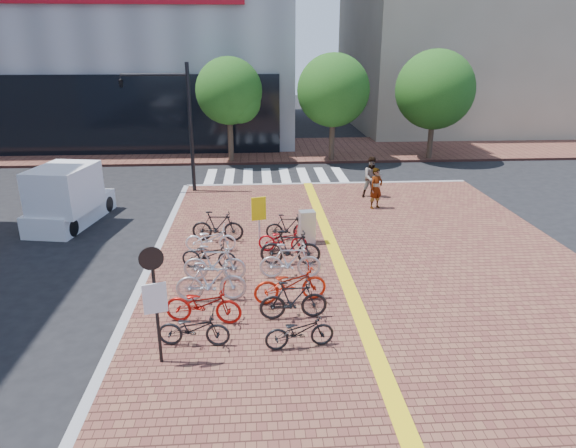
{
  "coord_description": "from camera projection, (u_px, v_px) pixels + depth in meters",
  "views": [
    {
      "loc": [
        -0.62,
        -12.73,
        6.75
      ],
      "look_at": [
        0.4,
        2.7,
        1.3
      ],
      "focal_mm": 32.0,
      "sensor_mm": 36.0,
      "label": 1
    }
  ],
  "objects": [
    {
      "name": "traffic_light_pole",
      "position": [
        159.0,
        104.0,
        22.94
      ],
      "size": [
        3.14,
        1.21,
        5.84
      ],
      "color": "black",
      "rests_on": "sidewalk"
    },
    {
      "name": "kerb_north",
      "position": [
        327.0,
        184.0,
        25.72
      ],
      "size": [
        14.0,
        0.25,
        0.15
      ],
      "primitive_type": "cube",
      "color": "gray",
      "rests_on": "ground"
    },
    {
      "name": "ground",
      "position": [
        280.0,
        300.0,
        14.26
      ],
      "size": [
        120.0,
        120.0,
        0.0
      ],
      "primitive_type": "plane",
      "color": "black",
      "rests_on": "ground"
    },
    {
      "name": "pedestrian_b",
      "position": [
        372.0,
        177.0,
        23.06
      ],
      "size": [
        0.94,
        0.76,
        1.84
      ],
      "primitive_type": "imported",
      "rotation": [
        0.0,
        0.0,
        0.07
      ],
      "color": "#4C5360",
      "rests_on": "sidewalk"
    },
    {
      "name": "pedestrian_a",
      "position": [
        376.0,
        188.0,
        21.51
      ],
      "size": [
        0.75,
        0.66,
        1.73
      ],
      "primitive_type": "imported",
      "rotation": [
        0.0,
        0.0,
        0.49
      ],
      "color": "gray",
      "rests_on": "sidewalk"
    },
    {
      "name": "bike_6",
      "position": [
        218.0,
        226.0,
        17.99
      ],
      "size": [
        1.87,
        0.71,
        1.1
      ],
      "primitive_type": "imported",
      "rotation": [
        0.0,
        0.0,
        1.46
      ],
      "color": "black",
      "rests_on": "sidewalk"
    },
    {
      "name": "bike_5",
      "position": [
        211.0,
        239.0,
        17.13
      ],
      "size": [
        1.7,
        0.62,
        0.89
      ],
      "primitive_type": "imported",
      "rotation": [
        0.0,
        0.0,
        1.55
      ],
      "color": "white",
      "rests_on": "sidewalk"
    },
    {
      "name": "sidewalk",
      "position": [
        451.0,
        416.0,
        9.72
      ],
      "size": [
        14.0,
        34.0,
        0.15
      ],
      "primitive_type": "cube",
      "color": "brown",
      "rests_on": "ground"
    },
    {
      "name": "kerb_west",
      "position": [
        74.0,
        434.0,
        9.28
      ],
      "size": [
        0.25,
        34.0,
        0.15
      ],
      "primitive_type": "cube",
      "color": "gray",
      "rests_on": "ground"
    },
    {
      "name": "bike_9",
      "position": [
        290.0,
        284.0,
        13.74
      ],
      "size": [
        2.08,
        1.02,
        1.05
      ],
      "primitive_type": "imported",
      "rotation": [
        0.0,
        0.0,
        1.74
      ],
      "color": "#B4200C",
      "rests_on": "sidewalk"
    },
    {
      "name": "bike_12",
      "position": [
        283.0,
        239.0,
        17.08
      ],
      "size": [
        1.75,
        0.91,
        0.87
      ],
      "primitive_type": "imported",
      "rotation": [
        0.0,
        0.0,
        1.36
      ],
      "color": "#A60B13",
      "rests_on": "sidewalk"
    },
    {
      "name": "bike_7",
      "position": [
        300.0,
        331.0,
        11.67
      ],
      "size": [
        1.67,
        0.78,
        0.85
      ],
      "primitive_type": "imported",
      "rotation": [
        0.0,
        0.0,
        1.71
      ],
      "color": "black",
      "rests_on": "sidewalk"
    },
    {
      "name": "street_trees",
      "position": [
        351.0,
        92.0,
        29.64
      ],
      "size": [
        16.2,
        4.6,
        6.35
      ],
      "color": "#38281E",
      "rests_on": "far_sidewalk"
    },
    {
      "name": "bike_2",
      "position": [
        211.0,
        282.0,
        13.75
      ],
      "size": [
        1.9,
        0.54,
        1.14
      ],
      "primitive_type": "imported",
      "rotation": [
        0.0,
        0.0,
        1.57
      ],
      "color": "#AEAEB3",
      "rests_on": "sidewalk"
    },
    {
      "name": "tactile_strip",
      "position": [
        400.0,
        415.0,
        9.63
      ],
      "size": [
        0.4,
        34.0,
        0.01
      ],
      "primitive_type": "cube",
      "color": "yellow",
      "rests_on": "sidewalk"
    },
    {
      "name": "bike_13",
      "position": [
        288.0,
        227.0,
        18.12
      ],
      "size": [
        1.6,
        0.54,
        0.95
      ],
      "primitive_type": "imported",
      "rotation": [
        0.0,
        0.0,
        1.51
      ],
      "color": "black",
      "rests_on": "sidewalk"
    },
    {
      "name": "bike_8",
      "position": [
        293.0,
        300.0,
        12.88
      ],
      "size": [
        1.75,
        0.58,
        1.04
      ],
      "primitive_type": "imported",
      "rotation": [
        0.0,
        0.0,
        1.63
      ],
      "color": "black",
      "rests_on": "sidewalk"
    },
    {
      "name": "box_truck",
      "position": [
        68.0,
        195.0,
        20.06
      ],
      "size": [
        2.54,
        4.45,
        2.43
      ],
      "color": "silver",
      "rests_on": "ground"
    },
    {
      "name": "building_beige",
      "position": [
        476.0,
        15.0,
        42.5
      ],
      "size": [
        20.0,
        18.0,
        18.0
      ],
      "primitive_type": "cube",
      "color": "gray",
      "rests_on": "ground"
    },
    {
      "name": "bike_1",
      "position": [
        203.0,
        304.0,
        12.71
      ],
      "size": [
        2.01,
        0.98,
        1.01
      ],
      "primitive_type": "imported",
      "rotation": [
        0.0,
        0.0,
        1.41
      ],
      "color": "#A5110B",
      "rests_on": "sidewalk"
    },
    {
      "name": "bike_3",
      "position": [
        214.0,
        263.0,
        14.95
      ],
      "size": [
        1.87,
        0.64,
        1.1
      ],
      "primitive_type": "imported",
      "rotation": [
        0.0,
        0.0,
        1.51
      ],
      "color": "#AFAFB4",
      "rests_on": "sidewalk"
    },
    {
      "name": "utility_box",
      "position": [
        307.0,
        227.0,
        17.8
      ],
      "size": [
        0.58,
        0.45,
        1.17
      ],
      "primitive_type": "cube",
      "rotation": [
        0.0,
        0.0,
        0.12
      ],
      "color": "#AEADB2",
      "rests_on": "sidewalk"
    },
    {
      "name": "bike_11",
      "position": [
        290.0,
        248.0,
        16.02
      ],
      "size": [
        1.94,
        0.71,
        1.14
      ],
      "primitive_type": "imported",
      "rotation": [
        0.0,
        0.0,
        1.48
      ],
      "color": "black",
      "rests_on": "sidewalk"
    },
    {
      "name": "bike_0",
      "position": [
        194.0,
        328.0,
        11.75
      ],
      "size": [
        1.71,
        0.74,
        0.87
      ],
      "primitive_type": "imported",
      "rotation": [
        0.0,
        0.0,
        1.47
      ],
      "color": "black",
      "rests_on": "sidewalk"
    },
    {
      "name": "far_sidewalk",
      "position": [
        264.0,
        150.0,
        34.0
      ],
      "size": [
        70.0,
        8.0,
        0.15
      ],
      "primitive_type": "cube",
      "color": "brown",
      "rests_on": "ground"
    },
    {
      "name": "notice_sign",
      "position": [
        155.0,
        292.0,
        10.67
      ],
      "size": [
        0.5,
        0.19,
        2.74
      ],
      "color": "black",
      "rests_on": "sidewalk"
    },
    {
      "name": "bike_10",
      "position": [
        290.0,
        261.0,
        15.11
      ],
      "size": [
        1.84,
        0.59,
        1.1
      ],
      "primitive_type": "imported",
      "rotation": [
        0.0,
        0.0,
        1.53
      ],
      "color": "#B9B9BE",
      "rests_on": "sidewalk"
    },
    {
      "name": "bike_4",
      "position": [
        209.0,
        255.0,
        15.81
      ],
      "size": [
        1.79,
        0.87,
        0.9
      ],
      "primitive_type": "imported",
      "rotation": [
        0.0,
        0.0,
        1.4
      ],
      "color": "black",
      "rests_on": "sidewalk"
    },
    {
      "name": "crosswalk",
      "position": [
        276.0,
        177.0,
        27.47
      ],
      "size": [
        7.5,
        4.0,
        0.01
      ],
      "color": "silver",
      "rests_on": "ground"
    },
    {
      "name": "yellow_sign",
      "position": [
        259.0,
        213.0,
        17.05
      ],
      "size": [
        0.49,
        0.18,
        1.83
      ],
      "color": "#B7B7BC",
      "rests_on": "sidewalk"
    }
  ]
}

